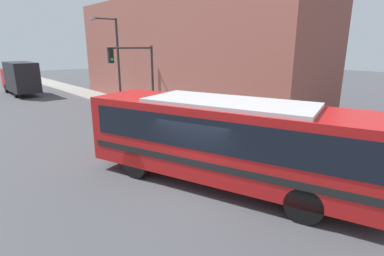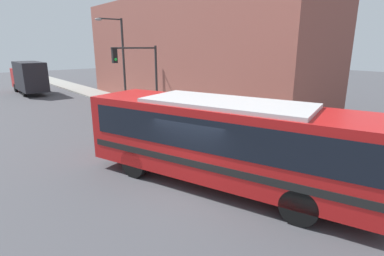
% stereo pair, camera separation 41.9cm
% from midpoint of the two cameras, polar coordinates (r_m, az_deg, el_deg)
% --- Properties ---
extents(ground_plane, '(120.00, 120.00, 0.00)m').
position_cam_midpoint_polar(ground_plane, '(10.61, 2.08, -11.98)').
color(ground_plane, '#47474C').
extents(sidewalk, '(2.60, 70.00, 0.15)m').
position_cam_midpoint_polar(sidewalk, '(29.99, -15.31, 5.61)').
color(sidewalk, gray).
rests_on(sidewalk, ground_plane).
extents(building_facade, '(6.00, 24.67, 8.83)m').
position_cam_midpoint_polar(building_facade, '(26.14, -0.73, 14.35)').
color(building_facade, brown).
rests_on(building_facade, ground_plane).
extents(city_bus, '(5.81, 10.71, 3.09)m').
position_cam_midpoint_polar(city_bus, '(10.47, 7.39, -1.77)').
color(city_bus, red).
rests_on(city_bus, ground_plane).
extents(delivery_truck, '(2.20, 7.16, 3.32)m').
position_cam_midpoint_polar(delivery_truck, '(35.79, -28.38, 8.60)').
color(delivery_truck, black).
rests_on(delivery_truck, ground_plane).
extents(fire_hydrant, '(0.25, 0.34, 0.75)m').
position_cam_midpoint_polar(fire_hydrant, '(16.39, 6.32, -0.11)').
color(fire_hydrant, red).
rests_on(fire_hydrant, sidewalk).
extents(traffic_light_pole, '(3.28, 0.35, 4.74)m').
position_cam_midpoint_polar(traffic_light_pole, '(20.40, -9.13, 11.16)').
color(traffic_light_pole, '#2D2D2D').
rests_on(traffic_light_pole, sidewalk).
extents(street_lamp, '(2.22, 0.28, 6.80)m').
position_cam_midpoint_polar(street_lamp, '(25.16, -13.06, 13.41)').
color(street_lamp, '#2D2D2D').
rests_on(street_lamp, sidewalk).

